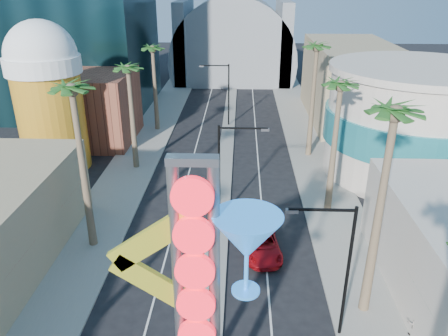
# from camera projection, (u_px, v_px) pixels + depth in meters

# --- Properties ---
(sidewalk_west) EXTENTS (5.00, 100.00, 0.15)m
(sidewalk_west) POSITION_uv_depth(u_px,v_px,m) (142.00, 149.00, 49.24)
(sidewalk_west) COLOR gray
(sidewalk_west) RESTS_ON ground
(sidewalk_east) EXTENTS (5.00, 100.00, 0.15)m
(sidewalk_east) POSITION_uv_depth(u_px,v_px,m) (311.00, 152.00, 48.54)
(sidewalk_east) COLOR gray
(sidewalk_east) RESTS_ON ground
(median) EXTENTS (1.60, 84.00, 0.15)m
(median) POSITION_uv_depth(u_px,v_px,m) (227.00, 141.00, 51.63)
(median) COLOR gray
(median) RESTS_ON ground
(brick_filler_west) EXTENTS (10.00, 10.00, 8.00)m
(brick_filler_west) POSITION_uv_depth(u_px,v_px,m) (90.00, 107.00, 50.63)
(brick_filler_west) COLOR brown
(brick_filler_west) RESTS_ON ground
(filler_east) EXTENTS (10.00, 20.00, 10.00)m
(filler_east) POSITION_uv_depth(u_px,v_px,m) (349.00, 82.00, 58.17)
(filler_east) COLOR tan
(filler_east) RESTS_ON ground
(beer_mug) EXTENTS (7.00, 7.00, 14.50)m
(beer_mug) POSITION_uv_depth(u_px,v_px,m) (47.00, 92.00, 41.80)
(beer_mug) COLOR orange
(beer_mug) RESTS_ON ground
(turquoise_building) EXTENTS (16.60, 16.60, 10.60)m
(turquoise_building) POSITION_uv_depth(u_px,v_px,m) (413.00, 122.00, 41.55)
(turquoise_building) COLOR beige
(turquoise_building) RESTS_ON ground
(canopy) EXTENTS (22.00, 16.00, 22.00)m
(canopy) POSITION_uv_depth(u_px,v_px,m) (233.00, 56.00, 80.95)
(canopy) COLOR slate
(canopy) RESTS_ON ground
(neon_sign) EXTENTS (6.53, 2.60, 12.55)m
(neon_sign) POSITION_uv_depth(u_px,v_px,m) (217.00, 284.00, 16.67)
(neon_sign) COLOR gray
(neon_sign) RESTS_ON ground
(streetlight_0) EXTENTS (3.79, 0.25, 8.00)m
(streetlight_0) POSITION_uv_depth(u_px,v_px,m) (226.00, 164.00, 33.22)
(streetlight_0) COLOR black
(streetlight_0) RESTS_ON ground
(streetlight_1) EXTENTS (3.79, 0.25, 8.00)m
(streetlight_1) POSITION_uv_depth(u_px,v_px,m) (224.00, 89.00, 55.18)
(streetlight_1) COLOR black
(streetlight_1) RESTS_ON ground
(streetlight_2) EXTENTS (3.45, 0.25, 8.00)m
(streetlight_2) POSITION_uv_depth(u_px,v_px,m) (340.00, 262.00, 22.05)
(streetlight_2) COLOR black
(streetlight_2) RESTS_ON ground
(palm_1) EXTENTS (2.40, 2.40, 12.70)m
(palm_1) POSITION_uv_depth(u_px,v_px,m) (73.00, 101.00, 27.51)
(palm_1) COLOR brown
(palm_1) RESTS_ON ground
(palm_2) EXTENTS (2.40, 2.40, 11.20)m
(palm_2) POSITION_uv_depth(u_px,v_px,m) (128.00, 75.00, 40.84)
(palm_2) COLOR brown
(palm_2) RESTS_ON ground
(palm_3) EXTENTS (2.40, 2.40, 11.20)m
(palm_3) POSITION_uv_depth(u_px,v_px,m) (153.00, 54.00, 51.79)
(palm_3) COLOR brown
(palm_3) RESTS_ON ground
(palm_5) EXTENTS (2.40, 2.40, 13.20)m
(palm_5) POSITION_uv_depth(u_px,v_px,m) (393.00, 129.00, 21.18)
(palm_5) COLOR brown
(palm_5) RESTS_ON ground
(palm_6) EXTENTS (2.40, 2.40, 11.70)m
(palm_6) POSITION_uv_depth(u_px,v_px,m) (340.00, 94.00, 32.68)
(palm_6) COLOR brown
(palm_6) RESTS_ON ground
(palm_7) EXTENTS (2.40, 2.40, 12.70)m
(palm_7) POSITION_uv_depth(u_px,v_px,m) (316.00, 55.00, 43.28)
(palm_7) COLOR brown
(palm_7) RESTS_ON ground
(red_pickup) EXTENTS (2.90, 5.41, 1.44)m
(red_pickup) POSITION_uv_depth(u_px,v_px,m) (262.00, 244.00, 30.78)
(red_pickup) COLOR #B00D15
(red_pickup) RESTS_ON ground
(pedestrian_b) EXTENTS (0.79, 0.63, 1.56)m
(pedestrian_b) POSITION_uv_depth(u_px,v_px,m) (414.00, 323.00, 23.49)
(pedestrian_b) COLOR gray
(pedestrian_b) RESTS_ON sidewalk_east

